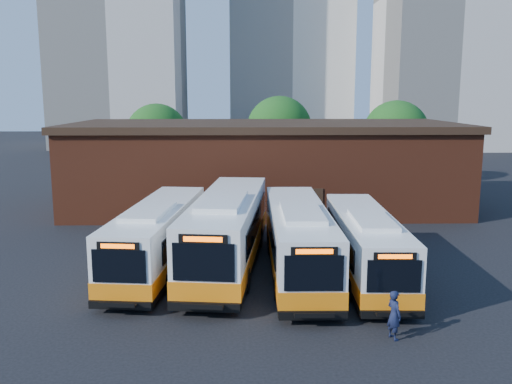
{
  "coord_description": "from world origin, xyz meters",
  "views": [
    {
      "loc": [
        -1.55,
        -20.74,
        8.38
      ],
      "look_at": [
        -0.96,
        6.21,
        3.57
      ],
      "focal_mm": 38.0,
      "sensor_mm": 36.0,
      "label": 1
    }
  ],
  "objects_px": {
    "bus_mideast": "(298,242)",
    "bus_east": "(365,247)",
    "bus_west": "(158,239)",
    "transit_worker": "(394,315)",
    "bus_midwest": "(228,233)"
  },
  "relations": [
    {
      "from": "bus_mideast",
      "to": "bus_west",
      "type": "bearing_deg",
      "value": 172.34
    },
    {
      "from": "bus_midwest",
      "to": "transit_worker",
      "type": "height_order",
      "value": "bus_midwest"
    },
    {
      "from": "bus_mideast",
      "to": "bus_east",
      "type": "relative_size",
      "value": 1.09
    },
    {
      "from": "bus_midwest",
      "to": "bus_mideast",
      "type": "bearing_deg",
      "value": -14.91
    },
    {
      "from": "bus_midwest",
      "to": "bus_mideast",
      "type": "relative_size",
      "value": 1.1
    },
    {
      "from": "bus_mideast",
      "to": "bus_east",
      "type": "xyz_separation_m",
      "value": [
        3.09,
        -0.41,
        -0.13
      ]
    },
    {
      "from": "bus_west",
      "to": "bus_midwest",
      "type": "bearing_deg",
      "value": 11.76
    },
    {
      "from": "bus_midwest",
      "to": "bus_east",
      "type": "bearing_deg",
      "value": -8.6
    },
    {
      "from": "bus_mideast",
      "to": "bus_east",
      "type": "height_order",
      "value": "bus_mideast"
    },
    {
      "from": "bus_west",
      "to": "bus_midwest",
      "type": "relative_size",
      "value": 0.89
    },
    {
      "from": "bus_west",
      "to": "transit_worker",
      "type": "bearing_deg",
      "value": -34.69
    },
    {
      "from": "bus_west",
      "to": "bus_midwest",
      "type": "height_order",
      "value": "bus_midwest"
    },
    {
      "from": "bus_east",
      "to": "transit_worker",
      "type": "relative_size",
      "value": 6.55
    },
    {
      "from": "bus_west",
      "to": "bus_mideast",
      "type": "relative_size",
      "value": 0.98
    },
    {
      "from": "bus_midwest",
      "to": "bus_east",
      "type": "height_order",
      "value": "bus_midwest"
    }
  ]
}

